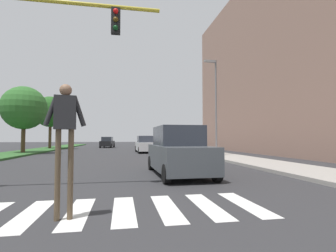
# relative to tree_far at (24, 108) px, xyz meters

# --- Properties ---
(ground_plane) EXTENTS (140.00, 140.00, 0.00)m
(ground_plane) POSITION_rel_tree_far_xyz_m (8.27, 1.57, -4.31)
(ground_plane) COLOR #2D2D30
(crosswalk) EXTENTS (7.65, 2.20, 0.01)m
(crosswalk) POSITION_rel_tree_far_xyz_m (8.27, -20.32, -4.31)
(crosswalk) COLOR silver
(crosswalk) RESTS_ON ground_plane
(median_strip) EXTENTS (3.49, 64.00, 0.15)m
(median_strip) POSITION_rel_tree_far_xyz_m (-0.27, -0.43, -4.23)
(median_strip) COLOR #2D5B28
(median_strip) RESTS_ON ground_plane
(tree_far) EXTENTS (4.06, 4.06, 6.21)m
(tree_far) POSITION_rel_tree_far_xyz_m (0.00, 0.00, 0.00)
(tree_far) COLOR #4C3823
(tree_far) RESTS_ON median_strip
(tree_distant) EXTENTS (4.08, 4.08, 6.86)m
(tree_distant) POSITION_rel_tree_far_xyz_m (-0.26, 9.91, 0.64)
(tree_distant) COLOR #4C3823
(tree_distant) RESTS_ON median_strip
(apartment_block_right) EXTENTS (10.27, 36.34, 17.70)m
(apartment_block_right) POSITION_rel_tree_far_xyz_m (26.58, -6.43, 4.54)
(apartment_block_right) COLOR #937060
(apartment_block_right) RESTS_ON ground_plane
(sidewalk_right) EXTENTS (3.00, 64.00, 0.15)m
(sidewalk_right) POSITION_rel_tree_far_xyz_m (16.89, -0.43, -4.23)
(sidewalk_right) COLOR #9E9991
(sidewalk_right) RESTS_ON ground_plane
(street_lamp_right) EXTENTS (1.02, 0.24, 7.50)m
(street_lamp_right) POSITION_rel_tree_far_xyz_m (16.30, -6.97, 0.29)
(street_lamp_right) COLOR slate
(street_lamp_right) RESTS_ON sidewalk_right
(pedestrian_performer) EXTENTS (0.75, 0.29, 2.49)m
(pedestrian_performer) POSITION_rel_tree_far_xyz_m (8.08, -20.77, -2.65)
(pedestrian_performer) COLOR brown
(pedestrian_performer) RESTS_ON ground_plane
(suv_crossing) EXTENTS (2.05, 4.64, 1.97)m
(suv_crossing) POSITION_rel_tree_far_xyz_m (11.38, -15.64, -3.38)
(suv_crossing) COLOR #474C51
(suv_crossing) RESTS_ON ground_plane
(sedan_midblock) EXTENTS (1.87, 4.54, 1.71)m
(sedan_midblock) POSITION_rel_tree_far_xyz_m (11.48, 0.14, -3.52)
(sedan_midblock) COLOR silver
(sedan_midblock) RESTS_ON ground_plane
(sedan_distant) EXTENTS (2.19, 4.57, 1.66)m
(sedan_distant) POSITION_rel_tree_far_xyz_m (6.89, 14.74, -3.54)
(sedan_distant) COLOR black
(sedan_distant) RESTS_ON ground_plane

